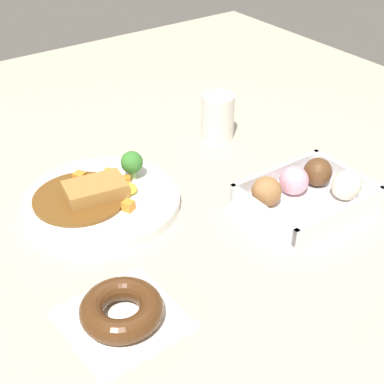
% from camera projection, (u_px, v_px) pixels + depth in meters
% --- Properties ---
extents(ground_plane, '(1.60, 1.60, 0.00)m').
position_uv_depth(ground_plane, '(166.00, 200.00, 0.94)').
color(ground_plane, '#B2A893').
extents(curry_plate, '(0.26, 0.26, 0.07)m').
position_uv_depth(curry_plate, '(101.00, 198.00, 0.92)').
color(curry_plate, white).
rests_on(curry_plate, ground_plane).
extents(donut_box, '(0.20, 0.15, 0.06)m').
position_uv_depth(donut_box, '(306.00, 192.00, 0.91)').
color(donut_box, white).
rests_on(donut_box, ground_plane).
extents(chocolate_ring_donut, '(0.15, 0.15, 0.03)m').
position_uv_depth(chocolate_ring_donut, '(122.00, 310.00, 0.70)').
color(chocolate_ring_donut, white).
rests_on(chocolate_ring_donut, ground_plane).
extents(coffee_mug, '(0.07, 0.07, 0.09)m').
position_uv_depth(coffee_mug, '(218.00, 117.00, 1.10)').
color(coffee_mug, silver).
rests_on(coffee_mug, ground_plane).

